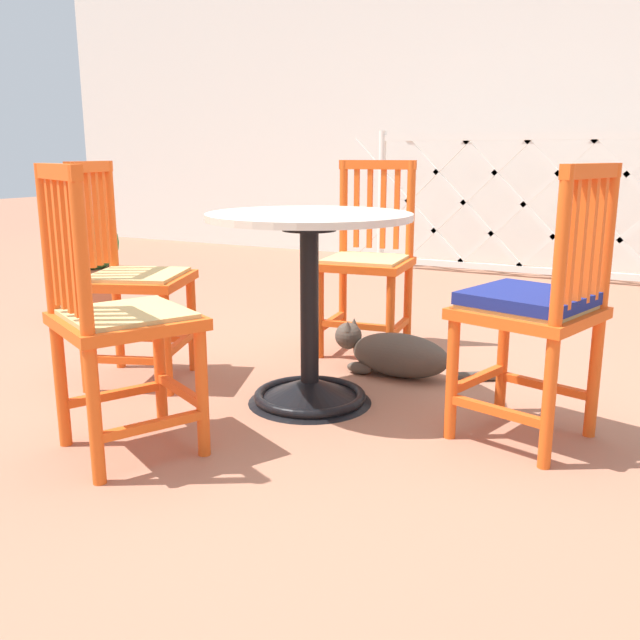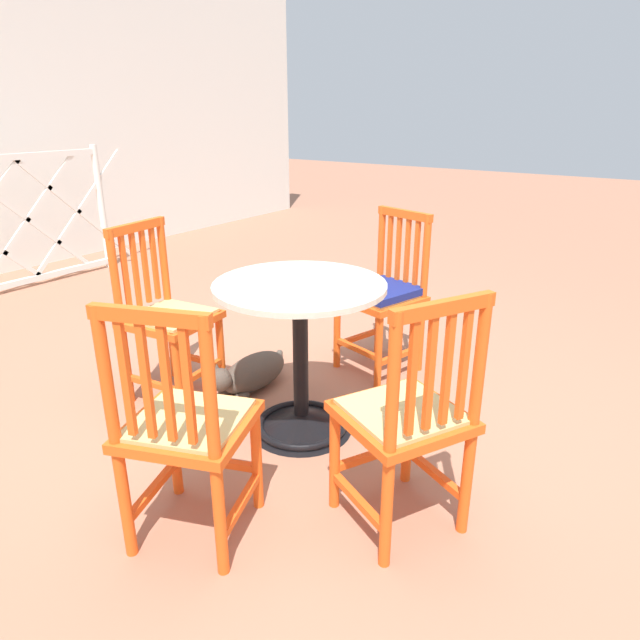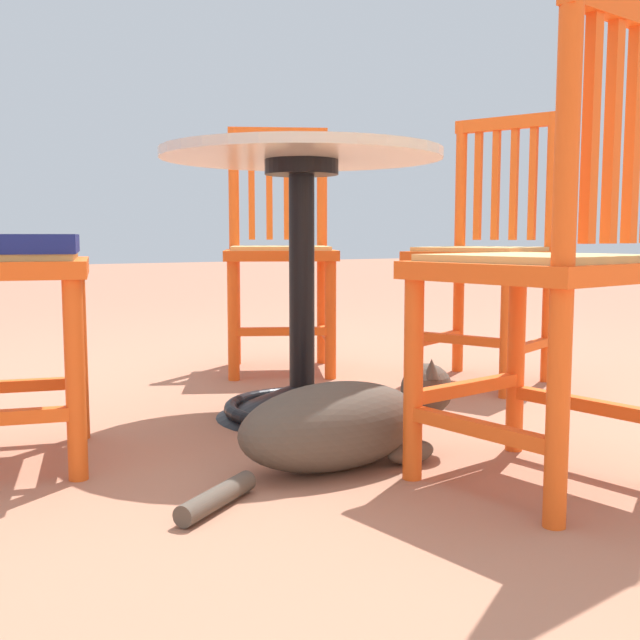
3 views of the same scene
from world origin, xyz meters
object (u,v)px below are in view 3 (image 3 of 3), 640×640
tabby_cat (349,424)px  orange_chair_facing_out (280,254)px  orange_chair_by_planter (486,256)px  cafe_table (302,315)px  orange_chair_tucked_in (550,270)px

tabby_cat → orange_chair_facing_out: bearing=-112.0°
orange_chair_by_planter → tabby_cat: bearing=31.1°
cafe_table → orange_chair_tucked_in: size_ratio=0.83×
orange_chair_facing_out → cafe_table: bearing=65.8°
orange_chair_by_planter → cafe_table: bearing=7.5°
cafe_table → orange_chair_by_planter: (-0.78, -0.10, 0.15)m
orange_chair_facing_out → orange_chair_tucked_in: (0.20, 1.46, 0.00)m
orange_chair_facing_out → orange_chair_tucked_in: 1.47m
orange_chair_facing_out → orange_chair_tucked_in: size_ratio=1.00×
orange_chair_tucked_in → tabby_cat: 0.53m
orange_chair_facing_out → tabby_cat: orange_chair_facing_out is taller
cafe_table → orange_chair_facing_out: 0.76m
cafe_table → orange_chair_tucked_in: bearing=97.6°
orange_chair_facing_out → orange_chair_by_planter: size_ratio=1.00×
cafe_table → orange_chair_facing_out: orange_chair_facing_out is taller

